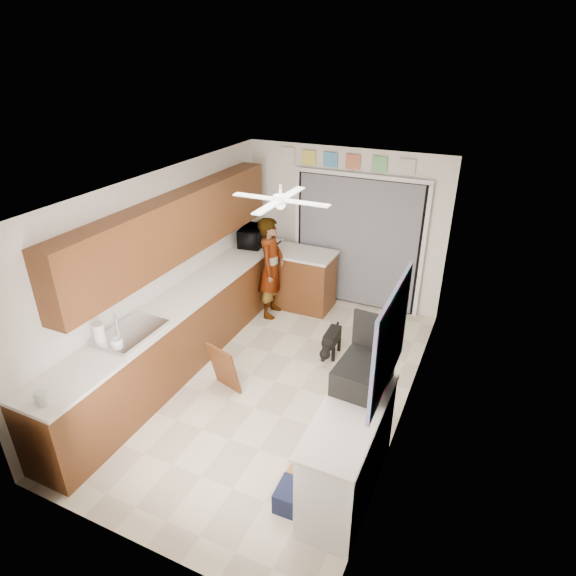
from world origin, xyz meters
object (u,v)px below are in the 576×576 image
(cardboard_box, at_px, (308,477))
(paper_towel_roll, at_px, (99,335))
(suitcase, at_px, (363,374))
(cup, at_px, (117,343))
(dog, at_px, (332,342))
(man, at_px, (271,268))
(navy_crate, at_px, (296,499))
(microwave, at_px, (254,236))

(cardboard_box, bearing_deg, paper_towel_roll, 179.44)
(suitcase, relative_size, cardboard_box, 1.71)
(cup, distance_m, dog, 2.83)
(paper_towel_roll, height_order, cardboard_box, paper_towel_roll)
(cup, bearing_deg, paper_towel_roll, -169.74)
(cardboard_box, distance_m, man, 3.46)
(navy_crate, height_order, dog, dog)
(cardboard_box, xyz_separation_m, navy_crate, (0.00, -0.28, 0.00))
(suitcase, relative_size, navy_crate, 1.63)
(microwave, height_order, navy_crate, microwave)
(man, bearing_deg, suitcase, -146.35)
(dog, bearing_deg, paper_towel_roll, -133.23)
(paper_towel_roll, xyz_separation_m, navy_crate, (2.44, -0.30, -0.95))
(suitcase, height_order, navy_crate, suitcase)
(microwave, height_order, suitcase, microwave)
(cup, bearing_deg, microwave, 91.37)
(cup, bearing_deg, cardboard_box, -1.49)
(cardboard_box, height_order, dog, dog)
(navy_crate, bearing_deg, paper_towel_roll, 172.91)
(cardboard_box, distance_m, dog, 2.25)
(paper_towel_roll, bearing_deg, man, 77.44)
(suitcase, height_order, man, man)
(cup, bearing_deg, suitcase, 10.25)
(cardboard_box, xyz_separation_m, dog, (-0.55, 2.18, 0.10))
(suitcase, xyz_separation_m, man, (-2.13, 2.34, -0.27))
(paper_towel_roll, distance_m, suitcase, 2.81)
(navy_crate, bearing_deg, dog, 102.66)
(cardboard_box, bearing_deg, suitcase, 58.56)
(cup, height_order, paper_towel_roll, paper_towel_roll)
(navy_crate, bearing_deg, suitcase, 68.28)
(man, bearing_deg, cardboard_box, -156.35)
(microwave, distance_m, man, 0.73)
(paper_towel_roll, distance_m, navy_crate, 2.64)
(microwave, xyz_separation_m, dog, (1.77, -1.10, -0.88))
(microwave, relative_size, man, 0.34)
(man, bearing_deg, dog, -127.21)
(dog, bearing_deg, microwave, 146.19)
(navy_crate, bearing_deg, cup, 171.45)
(dog, bearing_deg, man, 149.35)
(dog, bearing_deg, cup, -130.67)
(microwave, height_order, cardboard_box, microwave)
(cup, height_order, man, man)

